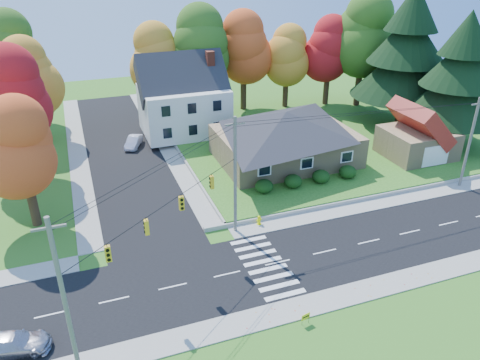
{
  "coord_description": "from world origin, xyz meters",
  "views": [
    {
      "loc": [
        -12.46,
        -25.76,
        21.29
      ],
      "look_at": [
        -0.06,
        8.0,
        3.17
      ],
      "focal_mm": 35.0,
      "sensor_mm": 36.0,
      "label": 1
    }
  ],
  "objects_px": {
    "ranch_house": "(285,135)",
    "white_car": "(134,142)",
    "silver_sedan": "(12,344)",
    "fire_hydrant": "(259,221)"
  },
  "relations": [
    {
      "from": "ranch_house",
      "to": "fire_hydrant",
      "type": "bearing_deg",
      "value": -124.54
    },
    {
      "from": "fire_hydrant",
      "to": "silver_sedan",
      "type": "bearing_deg",
      "value": -157.08
    },
    {
      "from": "white_car",
      "to": "ranch_house",
      "type": "bearing_deg",
      "value": -11.89
    },
    {
      "from": "ranch_house",
      "to": "silver_sedan",
      "type": "distance_m",
      "value": 32.04
    },
    {
      "from": "ranch_house",
      "to": "white_car",
      "type": "xyz_separation_m",
      "value": [
        -14.63,
        10.4,
        -2.63
      ]
    },
    {
      "from": "ranch_house",
      "to": "fire_hydrant",
      "type": "distance_m",
      "value": 13.2
    },
    {
      "from": "silver_sedan",
      "to": "ranch_house",
      "type": "bearing_deg",
      "value": -44.12
    },
    {
      "from": "ranch_house",
      "to": "white_car",
      "type": "distance_m",
      "value": 18.14
    },
    {
      "from": "white_car",
      "to": "fire_hydrant",
      "type": "relative_size",
      "value": 4.17
    },
    {
      "from": "ranch_house",
      "to": "silver_sedan",
      "type": "height_order",
      "value": "ranch_house"
    }
  ]
}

